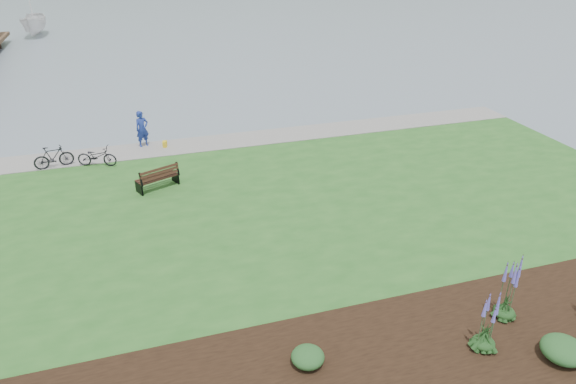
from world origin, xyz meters
name	(u,v)px	position (x,y,z in m)	size (l,w,h in m)	color
ground	(258,207)	(0.00, 0.00, 0.00)	(600.00, 600.00, 0.00)	slate
lawn	(271,226)	(0.00, -2.00, 0.20)	(34.00, 20.00, 0.40)	#265D21
shoreline_path	(226,141)	(0.00, 6.90, 0.42)	(34.00, 2.20, 0.03)	gray
garden_bed	(454,342)	(3.00, -9.80, 0.42)	(24.00, 4.40, 0.04)	black
park_bench	(158,177)	(-3.87, 2.18, 0.95)	(1.93, 1.36, 1.11)	#311B13
person	(142,126)	(-4.20, 7.50, 1.51)	(0.81, 0.56, 2.23)	navy
bicycle_a	(97,156)	(-6.45, 5.57, 0.89)	(1.88, 0.65, 0.98)	black
bicycle_b	(53,157)	(-8.39, 5.96, 0.94)	(1.78, 0.52, 1.07)	black
sailboat	(37,36)	(-13.77, 46.43, 0.00)	(10.45, 10.64, 27.56)	silver
pannier	(165,144)	(-3.18, 7.03, 0.57)	(0.20, 0.31, 0.33)	gold
echium_0	(487,325)	(3.61, -10.22, 1.19)	(0.62, 0.62, 1.89)	#143914
echium_1	(510,288)	(4.95, -9.35, 1.45)	(0.62, 0.62, 2.34)	#143914
shrub_0	(308,357)	(-1.07, -9.37, 0.66)	(0.87, 0.87, 0.43)	#1E4C21
shrub_1	(563,350)	(5.32, -11.17, 0.72)	(1.13, 1.13, 0.57)	#1E4C21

